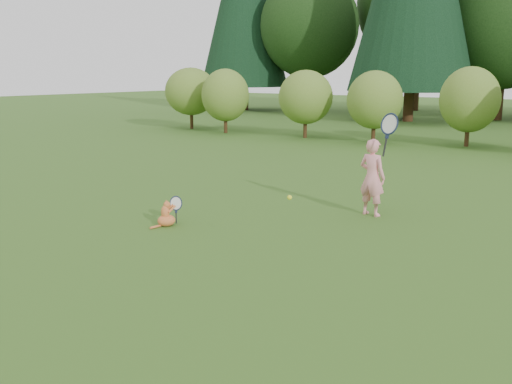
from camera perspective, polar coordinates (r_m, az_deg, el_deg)
The scene contains 5 objects.
ground at distance 7.92m, azimuth -4.55°, elevation -5.77°, with size 100.00×100.00×0.00m, color #2A5417.
shrub_row at distance 19.43m, azimuth 20.92°, elevation 8.18°, with size 28.00×3.00×2.80m, color #5C7725, non-canonical shape.
child at distance 9.81m, azimuth 11.60°, elevation 1.62°, with size 0.76×0.50×1.96m.
cat at distance 9.17m, azimuth -8.93°, elevation -2.04°, with size 0.42×0.62×0.56m.
tennis_ball at distance 7.28m, azimuth 3.37°, elevation -0.55°, with size 0.06×0.06×0.06m.
Camera 1 is at (4.84, -5.79, 2.40)m, focal length 40.00 mm.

